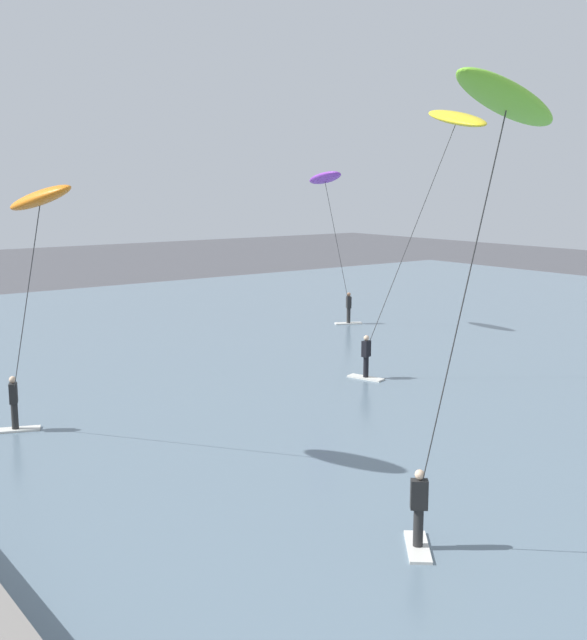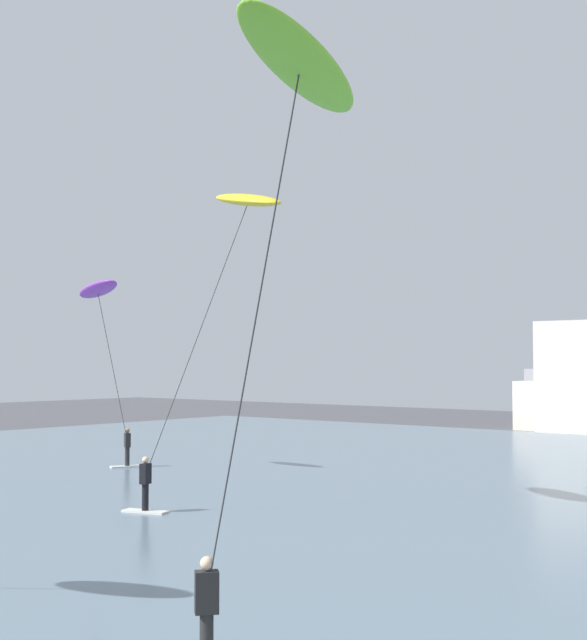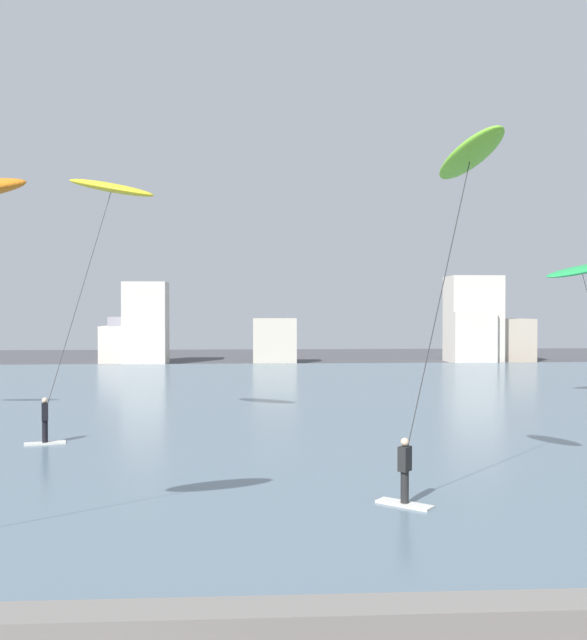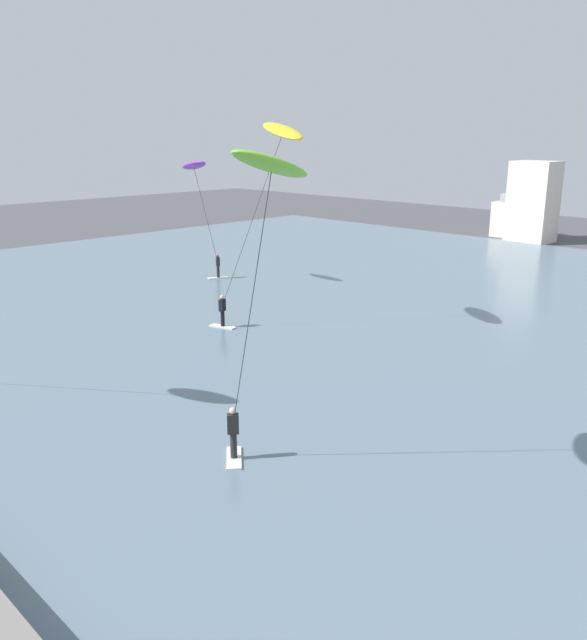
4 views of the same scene
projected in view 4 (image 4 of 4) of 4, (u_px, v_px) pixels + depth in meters
water_bay at (520, 330)px, 32.22m from camera, size 84.00×52.00×0.10m
kitesurfer_purple at (197, 178)px, 40.77m from camera, size 3.06×3.19×7.98m
kitesurfer_yellow at (278, 145)px, 30.44m from camera, size 4.53×3.96×10.06m
kitesurfer_lime at (266, 200)px, 16.24m from camera, size 3.02×3.05×9.07m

